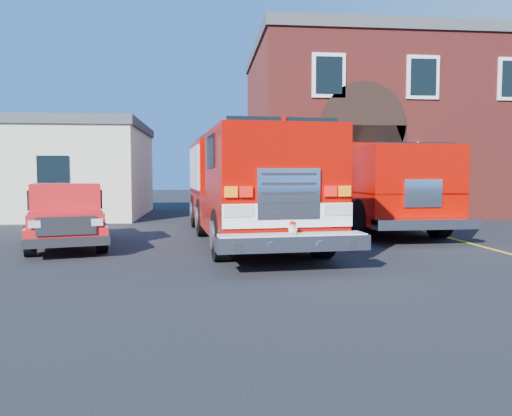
{
  "coord_description": "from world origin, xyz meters",
  "views": [
    {
      "loc": [
        -1.01,
        -11.32,
        2.01
      ],
      "look_at": [
        0.0,
        -1.2,
        1.3
      ],
      "focal_mm": 35.0,
      "sensor_mm": 36.0,
      "label": 1
    }
  ],
  "objects": [
    {
      "name": "ground",
      "position": [
        0.0,
        0.0,
        0.0
      ],
      "size": [
        100.0,
        100.0,
        0.0
      ],
      "primitive_type": "plane",
      "color": "black",
      "rests_on": "ground"
    },
    {
      "name": "secondary_truck",
      "position": [
        4.84,
        6.65,
        1.67
      ],
      "size": [
        3.3,
        9.56,
        3.07
      ],
      "color": "black",
      "rests_on": "ground"
    },
    {
      "name": "parking_stripe_near",
      "position": [
        6.5,
        1.0,
        0.0
      ],
      "size": [
        0.12,
        3.0,
        0.01
      ],
      "primitive_type": "cube",
      "color": "#E3B60B",
      "rests_on": "ground"
    },
    {
      "name": "fire_station",
      "position": [
        8.99,
        13.98,
        4.25
      ],
      "size": [
        15.2,
        10.2,
        8.45
      ],
      "color": "maroon",
      "rests_on": "ground"
    },
    {
      "name": "side_building",
      "position": [
        -9.0,
        13.0,
        2.2
      ],
      "size": [
        10.2,
        8.2,
        4.35
      ],
      "color": "beige",
      "rests_on": "ground"
    },
    {
      "name": "parking_stripe_far",
      "position": [
        6.5,
        7.0,
        0.0
      ],
      "size": [
        0.12,
        3.0,
        0.01
      ],
      "primitive_type": "cube",
      "color": "#E3B60B",
      "rests_on": "ground"
    },
    {
      "name": "fire_engine",
      "position": [
        0.19,
        3.63,
        1.67
      ],
      "size": [
        3.89,
        10.71,
        3.23
      ],
      "color": "black",
      "rests_on": "ground"
    },
    {
      "name": "pickup_truck",
      "position": [
        -4.91,
        2.95,
        0.82
      ],
      "size": [
        3.23,
        5.61,
        1.74
      ],
      "color": "black",
      "rests_on": "ground"
    },
    {
      "name": "parking_stripe_mid",
      "position": [
        6.5,
        4.0,
        0.0
      ],
      "size": [
        0.12,
        3.0,
        0.01
      ],
      "primitive_type": "cube",
      "color": "#E3B60B",
      "rests_on": "ground"
    }
  ]
}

